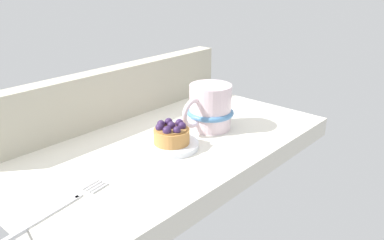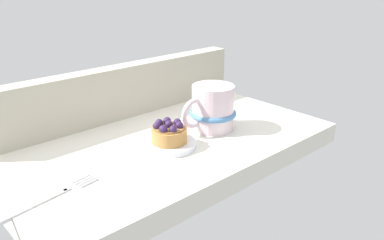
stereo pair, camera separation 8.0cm
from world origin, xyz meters
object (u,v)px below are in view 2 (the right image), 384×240
(raspberry_tart, at_px, (169,133))
(coffee_mug, at_px, (212,108))
(dessert_plate, at_px, (169,144))
(dessert_fork, at_px, (47,198))

(raspberry_tart, bearing_deg, coffee_mug, 4.34)
(raspberry_tart, height_order, coffee_mug, coffee_mug)
(dessert_plate, xyz_separation_m, dessert_fork, (-0.26, -0.02, -0.00))
(coffee_mug, relative_size, dessert_fork, 0.76)
(dessert_plate, bearing_deg, dessert_fork, -174.98)
(dessert_plate, xyz_separation_m, raspberry_tart, (-0.00, 0.00, 0.02))
(coffee_mug, bearing_deg, dessert_fork, -175.17)
(raspberry_tart, bearing_deg, dessert_plate, -45.85)
(coffee_mug, xyz_separation_m, dessert_fork, (-0.38, -0.03, -0.04))
(dessert_plate, xyz_separation_m, coffee_mug, (0.13, 0.01, 0.04))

